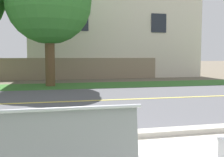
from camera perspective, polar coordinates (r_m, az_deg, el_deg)
The scene contains 7 objects.
ground_plane at distance 10.42m, azimuth -4.45°, elevation -3.46°, with size 140.00×140.00×0.00m, color #665B4C.
curb_edge at distance 5.00m, azimuth 5.07°, elevation -11.94°, with size 44.00×0.30×0.11m, color #ADA89E.
street_asphalt at distance 8.96m, azimuth -3.07°, elevation -4.79°, with size 52.00×8.00×0.01m, color #515156.
road_centre_line at distance 8.95m, azimuth -3.07°, elevation -4.76°, with size 48.00×0.14×0.01m, color #E0CC4C.
far_verge_grass at distance 13.58m, azimuth -6.39°, elevation -1.52°, with size 48.00×2.80×0.02m, color #38702D.
garden_wall at distance 17.40m, azimuth -11.17°, elevation 2.08°, with size 13.00×0.36×1.40m, color gray.
house_across_street at distance 21.19m, azimuth -0.34°, elevation 11.06°, with size 13.13×6.91×7.53m.
Camera 1 is at (-1.47, -2.21, 1.49)m, focal length 42.17 mm.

